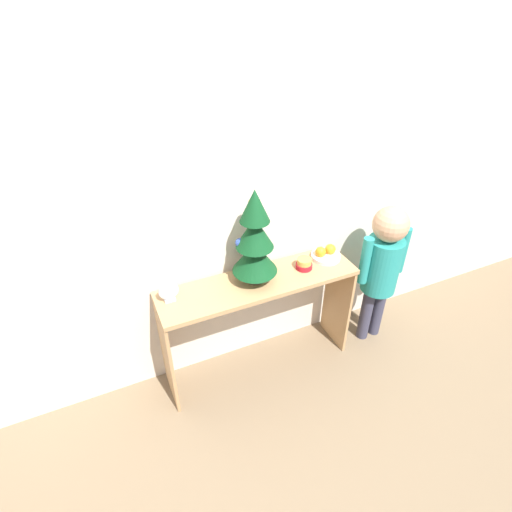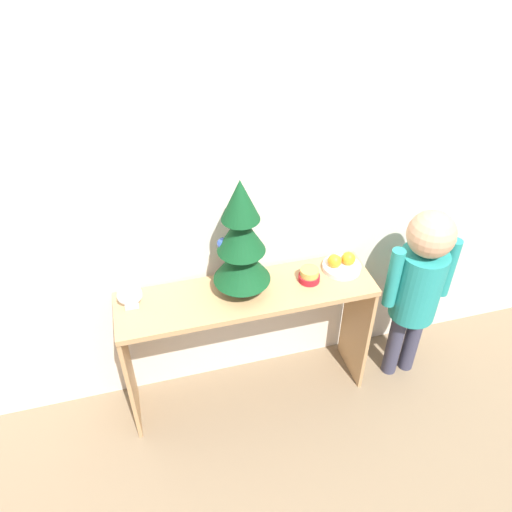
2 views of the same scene
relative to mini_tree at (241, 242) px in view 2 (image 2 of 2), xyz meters
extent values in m
plane|color=#7A664C|center=(0.02, -0.19, -1.05)|extent=(12.00, 12.00, 0.00)
cube|color=beige|center=(0.02, 0.19, 0.20)|extent=(7.00, 0.05, 2.50)
cube|color=tan|center=(0.02, -0.02, -0.31)|extent=(1.28, 0.34, 0.03)
cube|color=tan|center=(-0.61, -0.02, -0.67)|extent=(0.02, 0.31, 0.76)
cube|color=tan|center=(0.65, -0.02, -0.67)|extent=(0.02, 0.31, 0.76)
cylinder|color=#4C3828|center=(0.00, 0.00, -0.27)|extent=(0.11, 0.11, 0.05)
cylinder|color=brown|center=(0.00, 0.00, -0.22)|extent=(0.02, 0.02, 0.04)
cone|color=#0F421E|center=(0.00, 0.00, -0.12)|extent=(0.28, 0.28, 0.20)
cone|color=#0F421E|center=(0.00, 0.00, 0.05)|extent=(0.23, 0.23, 0.20)
cone|color=#0F421E|center=(0.00, 0.00, 0.22)|extent=(0.17, 0.17, 0.20)
sphere|color=gold|center=(0.01, 0.04, 0.22)|extent=(0.05, 0.05, 0.05)
sphere|color=red|center=(-0.02, 0.04, 0.17)|extent=(0.05, 0.05, 0.05)
sphere|color=red|center=(0.04, 0.01, 0.13)|extent=(0.06, 0.06, 0.06)
sphere|color=silver|center=(-0.02, 0.09, -0.14)|extent=(0.04, 0.04, 0.04)
sphere|color=#2D4CA8|center=(-0.08, 0.04, -0.02)|extent=(0.06, 0.06, 0.06)
cylinder|color=silver|center=(0.53, 0.02, -0.28)|extent=(0.20, 0.20, 0.03)
sphere|color=orange|center=(0.57, 0.04, -0.24)|extent=(0.07, 0.07, 0.07)
sphere|color=orange|center=(0.50, 0.04, -0.24)|extent=(0.07, 0.07, 0.07)
cylinder|color=#AD1923|center=(0.34, -0.02, -0.28)|extent=(0.11, 0.11, 0.03)
cylinder|color=gold|center=(0.34, -0.02, -0.24)|extent=(0.09, 0.09, 0.04)
cube|color=#B2B2B7|center=(-0.53, 0.02, -0.28)|extent=(0.06, 0.04, 0.02)
cylinder|color=#B2B2B7|center=(-0.53, 0.02, -0.22)|extent=(0.12, 0.02, 0.12)
cylinder|color=white|center=(-0.53, 0.01, -0.22)|extent=(0.10, 0.00, 0.10)
cylinder|color=#38384C|center=(0.87, -0.10, -0.82)|extent=(0.09, 0.09, 0.46)
cylinder|color=#38384C|center=(0.98, -0.10, -0.82)|extent=(0.09, 0.09, 0.46)
cylinder|color=teal|center=(0.93, -0.10, -0.39)|extent=(0.25, 0.25, 0.41)
sphere|color=tan|center=(0.93, -0.10, -0.06)|extent=(0.24, 0.24, 0.24)
cylinder|color=teal|center=(0.77, -0.10, -0.30)|extent=(0.07, 0.07, 0.35)
cylinder|color=teal|center=(1.08, -0.10, -0.30)|extent=(0.07, 0.07, 0.35)
camera|label=1|loc=(-0.80, -1.80, 1.23)|focal=28.00mm
camera|label=2|loc=(-0.41, -1.78, 1.34)|focal=35.00mm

